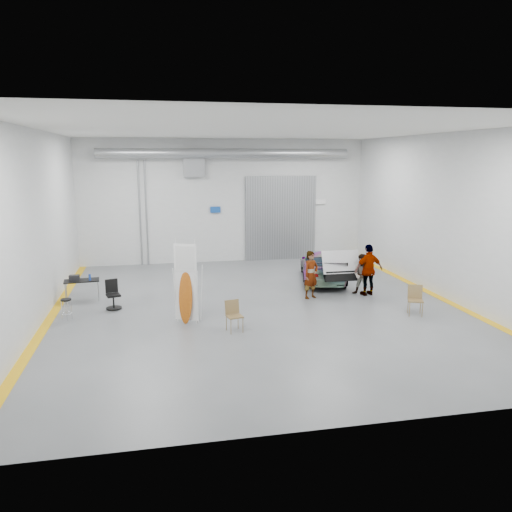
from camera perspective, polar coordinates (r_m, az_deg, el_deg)
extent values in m
plane|color=#56595D|center=(17.42, 0.25, -5.87)|extent=(16.00, 16.00, 0.00)
cube|color=silver|center=(16.83, -23.81, 3.02)|extent=(0.02, 16.00, 6.00)
cube|color=silver|center=(19.44, 20.96, 4.22)|extent=(0.02, 16.00, 6.00)
cube|color=silver|center=(24.63, -3.54, 6.28)|extent=(14.00, 0.02, 6.00)
cube|color=silver|center=(9.21, 10.41, -2.33)|extent=(14.00, 0.02, 6.00)
cube|color=white|center=(16.67, 0.27, 14.25)|extent=(14.00, 16.00, 0.02)
cube|color=gray|center=(25.18, 2.85, 4.34)|extent=(3.60, 0.12, 4.20)
cube|color=gray|center=(24.29, -7.13, 10.40)|extent=(1.00, 0.50, 1.20)
cylinder|color=gray|center=(23.94, -3.41, 11.65)|extent=(11.90, 0.44, 0.44)
cube|color=#124398|center=(24.52, -4.67, 5.30)|extent=(0.50, 0.04, 0.30)
cube|color=white|center=(25.66, 7.23, 6.19)|extent=(0.70, 0.04, 0.25)
cylinder|color=gray|center=(24.37, -12.42, 4.80)|extent=(0.08, 0.08, 5.00)
cylinder|color=gray|center=(24.37, -13.12, 4.77)|extent=(0.08, 0.08, 5.00)
cube|color=#E1A50C|center=(17.44, -22.54, -6.73)|extent=(0.30, 16.00, 0.01)
cube|color=#E1A50C|center=(19.92, 19.99, -4.35)|extent=(0.30, 16.00, 0.01)
imported|color=silver|center=(21.18, 7.65, -1.10)|extent=(2.80, 4.67, 1.27)
imported|color=#8A5B4B|center=(18.41, 6.30, -2.14)|extent=(0.77, 0.66, 1.77)
imported|color=teal|center=(19.14, 12.10, -2.11)|extent=(0.97, 0.94, 1.58)
imported|color=#A75737|center=(19.15, 12.76, -1.55)|extent=(1.18, 0.59, 1.95)
cube|color=white|center=(15.73, -7.69, -4.48)|extent=(0.70, 0.34, 1.61)
ellipsoid|color=orange|center=(15.68, -7.67, -4.71)|extent=(0.49, 0.38, 1.69)
cube|color=white|center=(15.43, -7.80, -0.19)|extent=(0.68, 0.33, 0.85)
cylinder|color=white|center=(15.60, -8.88, -2.95)|extent=(0.02, 0.02, 2.68)
cylinder|color=white|center=(15.64, -6.59, -2.85)|extent=(0.02, 0.02, 2.68)
cube|color=olive|center=(14.95, -2.47, -6.90)|extent=(0.53, 0.51, 0.04)
cube|color=olive|center=(15.07, -2.60, -5.79)|extent=(0.45, 0.18, 0.42)
cube|color=olive|center=(17.25, 17.77, -4.86)|extent=(0.60, 0.58, 0.04)
cube|color=olive|center=(17.36, 17.48, -3.87)|extent=(0.47, 0.26, 0.45)
cylinder|color=black|center=(17.06, -20.91, -4.69)|extent=(0.33, 0.33, 0.05)
torus|color=silver|center=(17.18, -20.80, -6.13)|extent=(0.35, 0.35, 0.02)
cylinder|color=gray|center=(19.03, -20.99, -4.02)|extent=(0.03, 0.03, 0.73)
cylinder|color=gray|center=(18.87, -17.66, -3.92)|extent=(0.03, 0.03, 0.73)
cylinder|color=gray|center=(19.51, -20.75, -3.64)|extent=(0.03, 0.03, 0.73)
cylinder|color=gray|center=(19.35, -17.50, -3.54)|extent=(0.03, 0.03, 0.73)
cube|color=black|center=(19.09, -19.31, -2.67)|extent=(1.27, 0.73, 0.04)
cylinder|color=#1B3DA6|center=(18.92, -18.46, -2.32)|extent=(0.08, 0.08, 0.22)
cube|color=black|center=(19.15, -20.06, -2.33)|extent=(0.35, 0.22, 0.18)
cylinder|color=black|center=(17.89, -15.92, -5.73)|extent=(0.53, 0.53, 0.04)
cylinder|color=black|center=(17.82, -15.96, -5.03)|extent=(0.06, 0.06, 0.46)
cube|color=black|center=(17.76, -16.00, -4.32)|extent=(0.54, 0.54, 0.07)
cube|color=black|center=(17.89, -16.00, -3.27)|extent=(0.42, 0.17, 0.47)
cube|color=silver|center=(19.27, 9.57, -0.41)|extent=(1.48, 0.90, 0.04)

